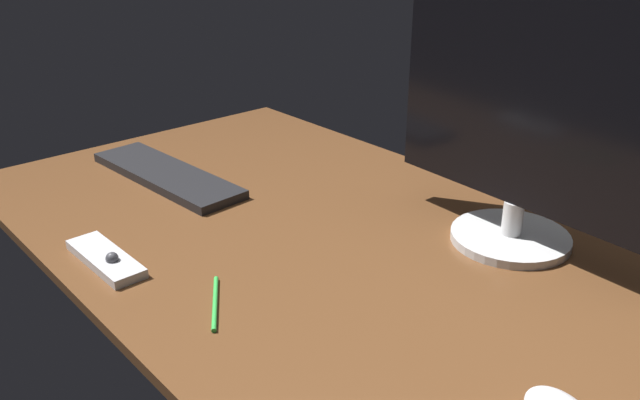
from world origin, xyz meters
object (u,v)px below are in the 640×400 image
(monitor, at_px, (526,120))
(media_remote, at_px, (106,259))
(keyboard, at_px, (166,175))
(pen, at_px, (215,303))

(monitor, bearing_deg, media_remote, -121.96)
(keyboard, distance_m, media_remote, 0.37)
(keyboard, relative_size, pen, 2.94)
(monitor, relative_size, pen, 3.57)
(monitor, distance_m, pen, 0.58)
(media_remote, bearing_deg, keyboard, 134.32)
(keyboard, bearing_deg, media_remote, -48.62)
(monitor, distance_m, media_remote, 0.73)
(keyboard, bearing_deg, pen, -25.37)
(monitor, height_order, pen, monitor)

